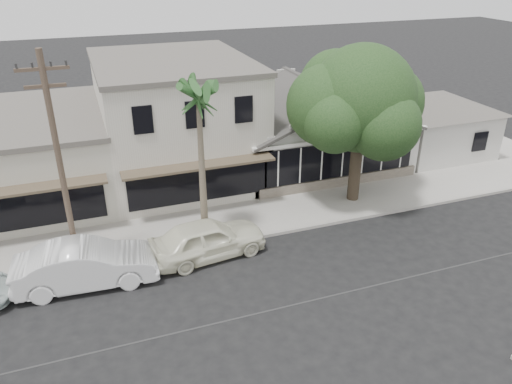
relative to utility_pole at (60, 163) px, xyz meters
name	(u,v)px	position (x,y,z in m)	size (l,w,h in m)	color
ground	(330,296)	(9.00, -5.20, -4.79)	(140.00, 140.00, 0.00)	black
sidewalk_north	(101,245)	(1.00, 1.55, -4.71)	(90.00, 3.50, 0.15)	#9E9991
corner_shop	(311,122)	(14.00, 7.27, -2.17)	(10.40, 8.60, 5.10)	beige
side_cottage	(431,130)	(22.20, 6.30, -3.29)	(6.00, 6.00, 3.00)	beige
row_building_near	(176,121)	(6.00, 8.30, -1.54)	(8.00, 10.00, 6.50)	beige
row_building_midnear	(6,161)	(-3.00, 8.30, -2.69)	(10.00, 10.00, 4.20)	#B0AA9E
utility_pole	(60,163)	(0.00, 0.00, 0.00)	(1.80, 0.24, 9.00)	brown
car_0	(208,239)	(5.33, -0.86, -3.93)	(2.02, 5.02, 1.71)	white
car_1	(86,265)	(0.33, -1.20, -3.89)	(1.90, 5.46, 1.80)	white
shade_tree	(358,101)	(13.82, 1.91, 0.58)	(7.35, 6.64, 8.15)	#423728
palm_east	(198,96)	(5.54, 0.41, 1.93)	(3.01, 3.01, 7.83)	#726651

